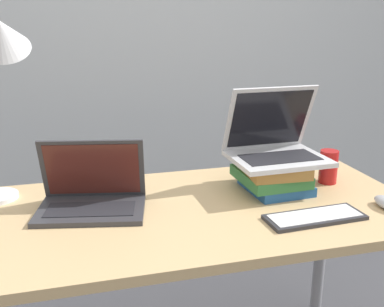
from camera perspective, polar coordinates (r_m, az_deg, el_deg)
wall_back at (r=2.55m, az=-7.74°, el=17.80°), size 8.00×0.05×2.70m
desk at (r=1.48m, az=-0.27°, el=-9.70°), size 1.47×0.71×0.72m
laptop_left at (r=1.45m, az=-12.61°, el=-5.29°), size 0.36×0.28×0.22m
book_stack at (r=1.59m, az=10.12°, el=-2.66°), size 0.24×0.26×0.11m
laptop_on_books at (r=1.59m, az=10.48°, el=1.09°), size 0.33×0.27×0.25m
wireless_keyboard at (r=1.41m, az=15.33°, el=-7.80°), size 0.31×0.13×0.01m
soda_can at (r=1.71m, az=16.93°, el=-1.61°), size 0.07×0.07×0.12m
desk_lamp at (r=1.50m, az=-23.22°, el=11.13°), size 0.23×0.20×0.62m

